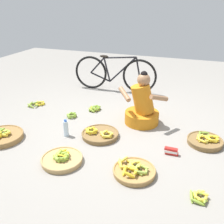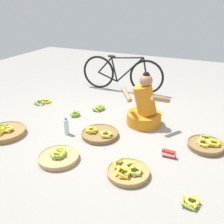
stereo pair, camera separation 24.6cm
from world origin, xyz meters
The scene contains 14 objects.
ground_plane centered at (0.00, 0.00, 0.00)m, with size 10.00×10.00×0.00m, color gray.
vendor_woman_front centered at (0.31, 0.30, 0.26)m, with size 0.76×0.52×0.82m.
bicycle_leaning centered at (-0.58, 1.54, 0.36)m, with size 1.70×0.17×0.73m.
banana_basket_mid_left centered at (1.25, -0.01, 0.04)m, with size 0.46×0.46×0.13m.
banana_basket_front_center centered at (-0.14, -0.32, 0.04)m, with size 0.52×0.52×0.14m.
banana_basket_back_right centered at (-1.37, -0.83, 0.05)m, with size 0.57×0.57×0.16m.
banana_basket_mid_right centered at (-0.33, -1.02, 0.04)m, with size 0.49×0.49×0.13m.
banana_basket_front_right centered at (0.52, -0.93, 0.04)m, with size 0.48×0.48×0.13m.
loose_bananas_near_bicycle centered at (-1.62, 0.32, 0.03)m, with size 0.26×0.31×0.09m.
loose_bananas_back_left centered at (1.22, -1.09, 0.03)m, with size 0.20×0.20×0.08m.
loose_bananas_near_vendor centered at (-0.56, 0.49, 0.03)m, with size 0.22×0.26×0.09m.
loose_bananas_front_left centered at (-0.80, 0.10, 0.03)m, with size 0.20×0.19×0.08m.
water_bottle centered at (-0.59, -0.45, 0.12)m, with size 0.07×0.07×0.25m.
packet_carton_stack centered at (0.86, -0.42, 0.04)m, with size 0.17×0.06×0.09m.
Camera 1 is at (1.06, -3.13, 1.79)m, focal length 40.36 mm.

